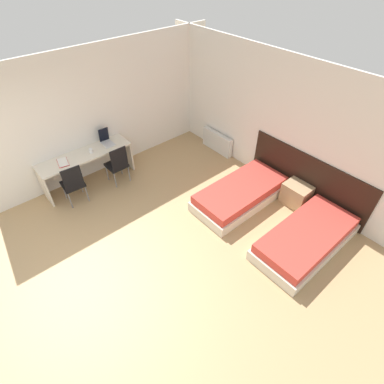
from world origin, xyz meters
name	(u,v)px	position (x,y,z in m)	size (l,w,h in m)	color
ground_plane	(73,285)	(0.00, 0.00, 0.00)	(20.00, 20.00, 0.00)	tan
wall_back	(269,119)	(0.00, 4.55, 1.35)	(5.97, 0.05, 2.70)	white
wall_left	(108,110)	(-2.51, 2.26, 1.35)	(0.05, 5.53, 2.70)	white
headboard_panel	(306,179)	(1.15, 4.51, 0.52)	(2.62, 0.03, 1.04)	black
bed_near_window	(240,194)	(0.37, 3.48, 0.19)	(0.96, 2.01, 0.38)	beige
bed_near_door	(306,239)	(1.93, 3.48, 0.19)	(0.96, 2.01, 0.38)	beige
nightstand	(296,194)	(1.15, 4.28, 0.23)	(0.52, 0.40, 0.46)	tan
radiator	(217,142)	(-1.30, 4.43, 0.25)	(0.93, 0.12, 0.49)	silver
desk	(86,161)	(-2.21, 1.42, 0.58)	(0.56, 1.95, 0.74)	beige
chair_near_laptop	(118,163)	(-1.77, 1.91, 0.51)	(0.41, 0.41, 0.93)	black
chair_near_notebook	(73,183)	(-1.77, 0.92, 0.51)	(0.44, 0.44, 0.93)	black
laptop	(106,140)	(-2.28, 1.99, 0.81)	(0.32, 0.23, 0.33)	silver
open_notebook	(63,162)	(-2.20, 0.96, 0.75)	(0.37, 0.26, 0.02)	#B21E1E
mug	(91,151)	(-2.16, 1.56, 0.79)	(0.08, 0.08, 0.09)	white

